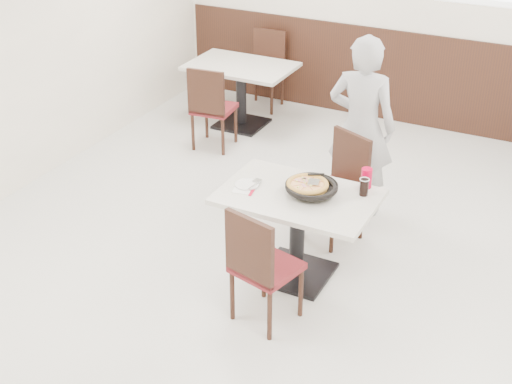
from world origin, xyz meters
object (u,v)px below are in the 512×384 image
at_px(bg_chair_left_near, 214,106).
at_px(pizza_pan, 311,190).
at_px(main_table, 297,236).
at_px(diner_person, 361,127).
at_px(side_plate, 247,184).
at_px(chair_far, 334,189).
at_px(bg_table_left, 241,95).
at_px(red_cup, 367,178).
at_px(cola_glass, 364,187).
at_px(pizza, 307,186).
at_px(bg_chair_left_far, 264,71).
at_px(chair_near, 267,265).

bearing_deg(bg_chair_left_near, pizza_pan, -49.18).
bearing_deg(main_table, diner_person, 87.10).
xyz_separation_m(main_table, side_plate, (-0.42, -0.05, 0.38)).
distance_m(main_table, chair_far, 0.69).
relative_size(bg_table_left, bg_chair_left_near, 1.26).
relative_size(main_table, side_plate, 6.28).
bearing_deg(red_cup, main_table, -140.32).
xyz_separation_m(cola_glass, red_cup, (-0.03, 0.13, 0.02)).
distance_m(chair_far, bg_chair_left_near, 2.22).
xyz_separation_m(chair_far, pizza_pan, (0.04, -0.63, 0.32)).
bearing_deg(cola_glass, pizza, -156.70).
bearing_deg(bg_chair_left_near, bg_chair_left_far, 85.40).
bearing_deg(bg_chair_left_far, bg_table_left, 86.95).
height_order(pizza, bg_chair_left_far, bg_chair_left_far).
bearing_deg(chair_far, bg_table_left, -20.29).
bearing_deg(pizza, red_cup, 39.03).
xyz_separation_m(bg_table_left, bg_chair_left_far, (-0.01, 0.62, 0.10)).
distance_m(pizza, red_cup, 0.48).
relative_size(diner_person, bg_chair_left_near, 1.78).
bearing_deg(pizza_pan, pizza, 175.66).
height_order(chair_near, bg_chair_left_far, same).
bearing_deg(bg_table_left, pizza_pan, -52.09).
height_order(pizza_pan, pizza, pizza).
distance_m(diner_person, bg_chair_left_far, 2.73).
xyz_separation_m(chair_near, bg_table_left, (-1.87, 3.13, -0.10)).
height_order(pizza_pan, red_cup, red_cup).
distance_m(main_table, cola_glass, 0.67).
height_order(main_table, chair_far, chair_far).
distance_m(side_plate, cola_glass, 0.91).
bearing_deg(bg_chair_left_near, cola_glass, -41.50).
xyz_separation_m(side_plate, cola_glass, (0.87, 0.27, 0.06)).
relative_size(chair_near, pizza_pan, 2.80).
xyz_separation_m(chair_far, pizza, (0.01, -0.63, 0.34)).
xyz_separation_m(pizza, side_plate, (-0.47, -0.10, -0.05)).
relative_size(diner_person, bg_table_left, 1.41).
bearing_deg(chair_far, pizza_pan, 118.10).
distance_m(cola_glass, red_cup, 0.13).
bearing_deg(pizza, bg_chair_left_near, 136.04).
relative_size(chair_far, pizza_pan, 2.80).
distance_m(diner_person, bg_chair_left_near, 2.03).
height_order(main_table, bg_chair_left_near, bg_chair_left_near).
height_order(chair_near, chair_far, same).
distance_m(chair_far, pizza, 0.71).
bearing_deg(bg_chair_left_far, main_table, 116.25).
distance_m(cola_glass, bg_table_left, 3.28).
bearing_deg(bg_table_left, main_table, -53.88).
bearing_deg(cola_glass, side_plate, -162.72).
height_order(side_plate, bg_chair_left_far, bg_chair_left_far).
relative_size(main_table, chair_near, 1.26).
bearing_deg(pizza_pan, chair_far, 93.99).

